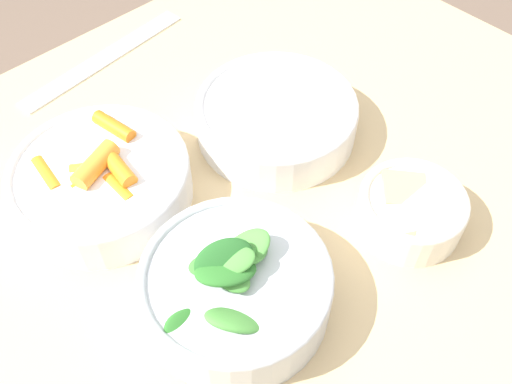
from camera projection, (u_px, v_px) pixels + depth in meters
dining_table at (227, 284)px, 0.71m from camera, size 1.09×0.82×0.72m
bowl_carrots at (101, 180)px, 0.63m from camera, size 0.20×0.20×0.07m
bowl_greens at (235, 287)px, 0.54m from camera, size 0.18×0.18×0.09m
bowl_beans_hotdog at (276, 118)px, 0.70m from camera, size 0.20×0.20×0.05m
bowl_cookies at (410, 209)px, 0.61m from camera, size 0.12×0.12×0.05m
ruler at (105, 59)px, 0.81m from camera, size 0.28×0.06×0.00m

